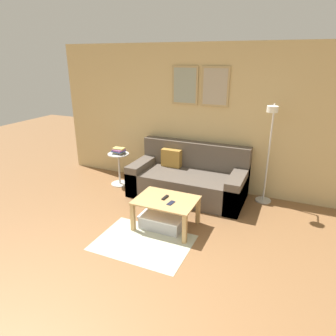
{
  "coord_description": "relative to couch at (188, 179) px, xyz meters",
  "views": [
    {
      "loc": [
        1.66,
        -1.61,
        2.32
      ],
      "look_at": [
        0.07,
        1.99,
        0.85
      ],
      "focal_mm": 32.0,
      "sensor_mm": 36.0,
      "label": 1
    }
  ],
  "objects": [
    {
      "name": "ground_plane",
      "position": [
        -0.02,
        -2.98,
        -0.3
      ],
      "size": [
        16.0,
        16.0,
        0.0
      ],
      "primitive_type": "plane",
      "color": "brown"
    },
    {
      "name": "area_rug",
      "position": [
        -0.03,
        -1.63,
        -0.29
      ],
      "size": [
        1.25,
        0.9,
        0.01
      ],
      "primitive_type": "cube",
      "color": "#B2B79E",
      "rests_on": "ground_plane"
    },
    {
      "name": "storage_bin",
      "position": [
        0.04,
        -1.15,
        -0.2
      ],
      "size": [
        0.62,
        0.44,
        0.2
      ],
      "color": "#B2B2B7",
      "rests_on": "ground_plane"
    },
    {
      "name": "couch",
      "position": [
        0.0,
        0.0,
        0.0
      ],
      "size": [
        1.97,
        0.95,
        0.89
      ],
      "color": "brown",
      "rests_on": "ground_plane"
    },
    {
      "name": "side_table",
      "position": [
        -1.37,
        -0.09,
        0.08
      ],
      "size": [
        0.4,
        0.4,
        0.62
      ],
      "color": "silver",
      "rests_on": "ground_plane"
    },
    {
      "name": "remote_control",
      "position": [
        0.05,
        -1.11,
        0.15
      ],
      "size": [
        0.05,
        0.15,
        0.02
      ],
      "primitive_type": "cube",
      "rotation": [
        0.0,
        0.0,
        -0.08
      ],
      "color": "black",
      "rests_on": "coffee_table"
    },
    {
      "name": "cell_phone",
      "position": [
        0.19,
        -1.22,
        0.14
      ],
      "size": [
        0.08,
        0.15,
        0.01
      ],
      "primitive_type": "cube",
      "rotation": [
        0.0,
        0.0,
        -0.12
      ],
      "color": "#1E2338",
      "rests_on": "coffee_table"
    },
    {
      "name": "wall_back",
      "position": [
        -0.02,
        0.49,
        0.99
      ],
      "size": [
        5.6,
        0.09,
        2.55
      ],
      "color": "tan",
      "rests_on": "ground_plane"
    },
    {
      "name": "floor_lamp",
      "position": [
        1.26,
        0.15,
        0.7
      ],
      "size": [
        0.26,
        0.51,
        1.65
      ],
      "color": "silver",
      "rests_on": "ground_plane"
    },
    {
      "name": "coffee_table",
      "position": [
        0.08,
        -1.14,
        0.06
      ],
      "size": [
        0.85,
        0.63,
        0.44
      ],
      "color": "tan",
      "rests_on": "ground_plane"
    },
    {
      "name": "book_stack",
      "position": [
        -1.36,
        -0.08,
        0.38
      ],
      "size": [
        0.24,
        0.21,
        0.11
      ],
      "color": "#4C4C51",
      "rests_on": "side_table"
    }
  ]
}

